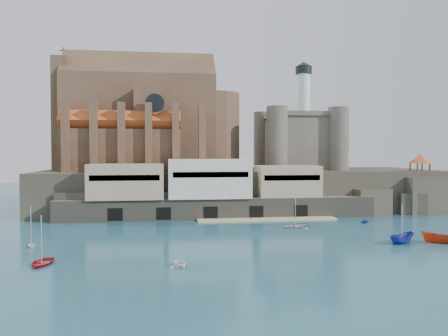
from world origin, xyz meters
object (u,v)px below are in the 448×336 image
Objects in this scene: boat_0 at (42,264)px; boat_1 at (179,267)px; church at (148,123)px; boat_2 at (402,243)px; pavilion at (420,160)px; castle_keep at (299,138)px.

boat_1 is (17.60, -3.44, 0.00)m from boat_0.
church is 8.87× the size of boat_2.
church is 69.10m from boat_2.
boat_2 is (41.79, -50.39, -22.13)m from church.
church is at bearing 84.44° from boat_0.
pavilion is at bearing -13.48° from church.
boat_0 is at bearing 71.20° from boat_2.
castle_keep reaches higher than boat_0.
boat_0 is at bearing -101.40° from church.
church reaches higher than boat_2.
castle_keep is at bearing 149.82° from pavilion.
castle_keep is at bearing -23.42° from boat_2.
boat_2 is (1.58, -49.61, -18.31)m from castle_keep.
church is at bearing 14.42° from boat_2.
castle_keep is at bearing -1.11° from church.
church reaches higher than castle_keep.
castle_keep is 5.65× the size of boat_0.
boat_1 is 0.61× the size of boat_2.
pavilion is 1.97× the size of boat_1.
pavilion is 88.39m from boat_0.
boat_2 is at bearing -10.23° from boat_1.
boat_1 is (6.23, -59.84, -22.13)m from church.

